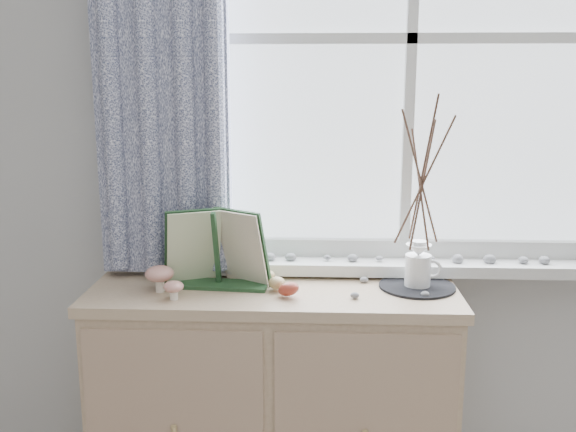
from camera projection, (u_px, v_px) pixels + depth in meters
The scene contains 8 objects.
sideboard at pixel (274, 406), 2.19m from camera, with size 1.20×0.45×0.85m.
botanical_book at pixel (216, 250), 2.05m from camera, with size 0.39×0.13×0.27m, color #1F4223, non-canonical shape.
toadstool_cluster at pixel (163, 278), 2.03m from camera, with size 0.14×0.15×0.09m.
wooden_eggs at pixel (277, 283), 2.06m from camera, with size 0.13×0.17×0.07m.
songbird_figurine at pixel (236, 267), 2.19m from camera, with size 0.15×0.07×0.08m, color beige, non-canonical shape.
crocheted_doily at pixel (417, 286), 2.10m from camera, with size 0.25×0.25×0.01m, color black.
twig_pitcher at pixel (422, 177), 2.02m from camera, with size 0.28×0.28×0.63m.
sideboard_pebbles at pixel (381, 290), 2.04m from camera, with size 0.25×0.18×0.02m.
Camera 1 is at (-0.01, -0.25, 1.52)m, focal length 40.00 mm.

